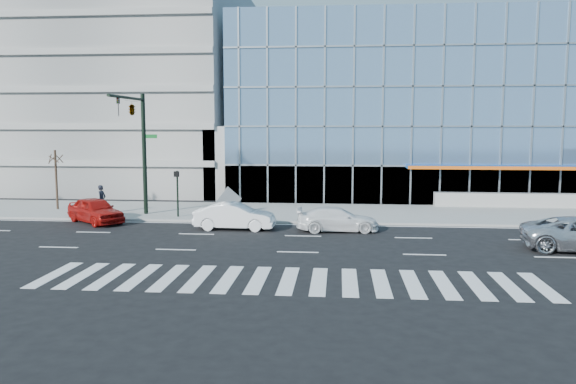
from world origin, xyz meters
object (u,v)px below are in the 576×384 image
object	(u,v)px
ped_signal_post	(177,186)
red_sedan	(95,210)
traffic_signal	(136,124)
pedestrian	(102,199)
tilted_panel	(229,200)
white_suv	(337,219)
street_tree_near	(55,158)
white_sedan	(235,216)

from	to	relation	value
ped_signal_post	red_sedan	distance (m)	5.25
traffic_signal	pedestrian	distance (m)	5.94
tilted_panel	traffic_signal	bearing A→B (deg)	170.03
ped_signal_post	tilted_panel	world-z (taller)	ped_signal_post
pedestrian	traffic_signal	bearing A→B (deg)	-102.91
white_suv	pedestrian	world-z (taller)	pedestrian
traffic_signal	street_tree_near	distance (m)	7.96
ped_signal_post	street_tree_near	xyz separation A→B (m)	(-9.50, 2.56, 1.64)
white_suv	tilted_panel	bearing A→B (deg)	50.77
red_sedan	white_suv	bearing A→B (deg)	-56.46
white_sedan	traffic_signal	bearing A→B (deg)	68.26
traffic_signal	pedestrian	world-z (taller)	traffic_signal
street_tree_near	pedestrian	bearing A→B (deg)	-23.86
traffic_signal	ped_signal_post	size ratio (longest dim) A/B	2.67
red_sedan	street_tree_near	bearing A→B (deg)	86.15
ped_signal_post	tilted_panel	size ratio (longest dim) A/B	2.31
red_sedan	traffic_signal	bearing A→B (deg)	-16.87
pedestrian	tilted_panel	distance (m)	8.53
white_suv	red_sedan	distance (m)	15.15
ped_signal_post	pedestrian	xyz separation A→B (m)	(-5.42, 0.75, -1.02)
red_sedan	tilted_panel	xyz separation A→B (m)	(7.77, 3.52, 0.27)
traffic_signal	street_tree_near	world-z (taller)	traffic_signal
ped_signal_post	pedestrian	world-z (taller)	ped_signal_post
ped_signal_post	pedestrian	distance (m)	5.57
street_tree_near	white_suv	xyz separation A→B (m)	(19.88, -5.86, -3.09)
ped_signal_post	white_suv	distance (m)	10.99
ped_signal_post	pedestrian	bearing A→B (deg)	172.09
street_tree_near	white_suv	size ratio (longest dim) A/B	0.89
tilted_panel	ped_signal_post	bearing A→B (deg)	178.32
street_tree_near	pedestrian	size ratio (longest dim) A/B	2.18
street_tree_near	tilted_panel	distance (m)	12.88
street_tree_near	white_sedan	xyz separation A→B (m)	(13.88, -5.84, -3.00)
white_suv	white_sedan	bearing A→B (deg)	84.59
white_sedan	ped_signal_post	bearing A→B (deg)	54.33
white_sedan	pedestrian	xyz separation A→B (m)	(-9.80, 4.03, 0.35)
ped_signal_post	white_suv	xyz separation A→B (m)	(10.38, -3.30, -1.46)
street_tree_near	pedestrian	distance (m)	5.19
red_sedan	pedestrian	size ratio (longest dim) A/B	2.40
street_tree_near	pedestrian	world-z (taller)	street_tree_near
pedestrian	white_suv	bearing A→B (deg)	-96.24
white_sedan	red_sedan	distance (m)	9.19
pedestrian	ped_signal_post	bearing A→B (deg)	-89.75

